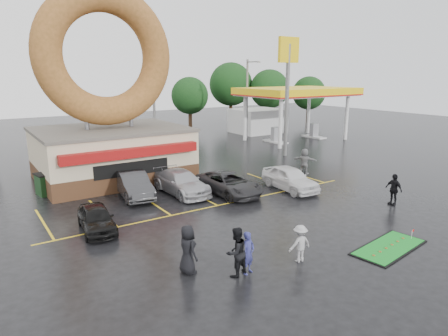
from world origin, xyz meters
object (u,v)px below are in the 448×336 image
streetlight_mid (154,102)px  car_white (290,178)px  car_dgrey (134,185)px  streetlight_right (247,97)px  shell_sign (288,75)px  car_silver (181,182)px  donut_shop (109,117)px  putting_green (389,247)px  person_blue (248,253)px  dumpster (52,183)px  gas_station (279,106)px  car_black (96,218)px  car_grey (229,183)px  person_cameraman (394,189)px

streetlight_mid → car_white: size_ratio=1.97×
streetlight_mid → car_dgrey: (-7.42, -13.19, -4.01)m
streetlight_right → car_white: size_ratio=1.97×
shell_sign → car_silver: bearing=-158.8°
donut_shop → putting_green: bearing=-71.6°
person_blue → putting_green: bearing=-33.8°
car_silver → dumpster: car_silver is taller
streetlight_right → car_dgrey: 24.38m
gas_station → car_silver: size_ratio=2.70×
shell_sign → car_white: shell_sign is taller
donut_shop → streetlight_right: donut_shop is taller
donut_shop → gas_station: donut_shop is taller
car_black → putting_green: (10.20, -9.18, -0.61)m
car_silver → person_blue: bearing=-106.0°
car_grey → dumpster: size_ratio=2.80×
car_grey → person_blue: person_blue is taller
donut_shop → streetlight_mid: 10.59m
shell_sign → dumpster: shell_sign is taller
streetlight_mid → car_dgrey: bearing=-119.4°
donut_shop → putting_green: donut_shop is taller
shell_sign → car_dgrey: size_ratio=2.28×
car_black → putting_green: size_ratio=0.90×
car_dgrey → person_cameraman: 15.61m
car_dgrey → putting_green: (6.63, -13.41, -0.74)m
car_grey → person_cameraman: bearing=-48.5°
car_dgrey → putting_green: car_dgrey is taller
gas_station → putting_green: size_ratio=3.30×
dumpster → car_grey: bearing=-43.3°
streetlight_mid → donut_shop: bearing=-131.4°
person_blue → gas_station: bearing=27.3°
car_dgrey → car_grey: size_ratio=0.92×
car_white → putting_green: 9.55m
car_black → car_white: car_white is taller
shell_sign → donut_shop: bearing=176.5°
car_silver → shell_sign: bearing=19.4°
streetlight_mid → putting_green: (-0.79, -26.59, -4.75)m
shell_sign → putting_green: shell_sign is taller
gas_station → car_silver: bearing=-145.4°
car_black → dumpster: bearing=100.3°
gas_station → dumpster: bearing=-160.8°
person_cameraman → putting_green: 6.58m
streetlight_right → person_cameraman: bearing=-106.9°
streetlight_mid → car_white: 17.96m
donut_shop → car_grey: size_ratio=2.68×
shell_sign → car_black: (-19.98, -8.50, -6.74)m
streetlight_mid → dumpster: bearing=-140.2°
car_white → person_cameraman: (2.94, -5.63, 0.15)m
car_dgrey → person_cameraman: size_ratio=2.51×
donut_shop → car_dgrey: (-0.42, -5.24, -3.70)m
donut_shop → streetlight_right: (19.00, 8.95, 0.32)m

